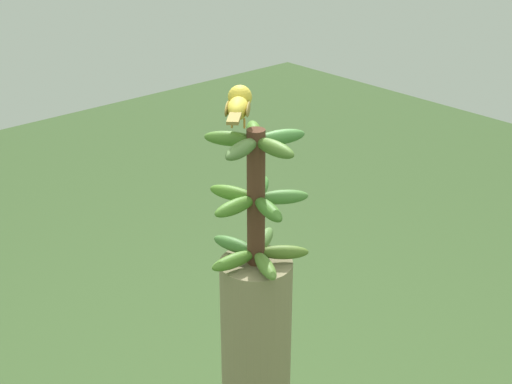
# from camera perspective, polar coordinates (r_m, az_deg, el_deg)

# --- Properties ---
(banana_bunch) EXTENTS (0.27, 0.26, 0.36)m
(banana_bunch) POSITION_cam_1_polar(r_m,az_deg,el_deg) (1.76, 0.01, -0.53)
(banana_bunch) COLOR #4C2D1E
(banana_bunch) RESTS_ON banana_tree
(perched_bird) EXTENTS (0.16, 0.17, 0.09)m
(perched_bird) POSITION_cam_1_polar(r_m,az_deg,el_deg) (1.70, -1.39, 7.02)
(perched_bird) COLOR #C68933
(perched_bird) RESTS_ON banana_bunch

